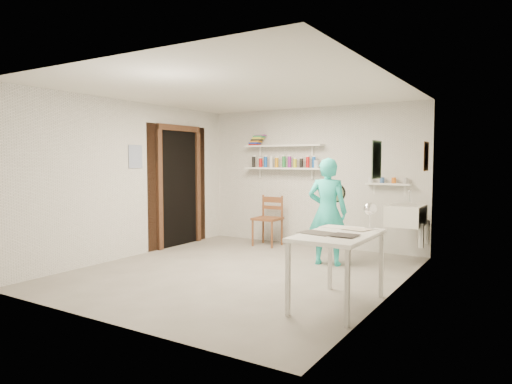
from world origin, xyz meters
The scene contains 27 objects.
floor centered at (0.00, 0.00, -0.01)m, with size 4.00×4.50×0.02m, color slate.
ceiling centered at (0.00, 0.00, 2.41)m, with size 4.00×4.50×0.02m, color silver.
wall_back centered at (0.00, 2.26, 1.20)m, with size 4.00×0.02×2.40m, color silver.
wall_front centered at (0.00, -2.26, 1.20)m, with size 4.00×0.02×2.40m, color silver.
wall_left centered at (-2.01, 0.00, 1.20)m, with size 0.02×4.50×2.40m, color silver.
wall_right centered at (2.01, 0.00, 1.20)m, with size 0.02×4.50×2.40m, color silver.
doorway_recess centered at (-1.99, 1.05, 1.00)m, with size 0.02×0.90×2.00m, color black.
corridor_box centered at (-2.70, 1.05, 1.05)m, with size 1.40×1.50×2.10m, color brown.
door_lintel centered at (-1.97, 1.05, 2.05)m, with size 0.06×1.05×0.10m, color brown.
door_jamb_near centered at (-1.97, 0.55, 1.00)m, with size 0.06×0.10×2.00m, color brown.
door_jamb_far centered at (-1.97, 1.55, 1.00)m, with size 0.06×0.10×2.00m, color brown.
shelf_lower centered at (-0.50, 2.13, 1.35)m, with size 1.50×0.22×0.03m, color white.
shelf_upper centered at (-0.50, 2.13, 1.75)m, with size 1.50×0.22×0.03m, color white.
ledge_shelf centered at (1.35, 2.17, 1.12)m, with size 0.70×0.14×0.03m, color white.
poster_left centered at (-1.99, 0.05, 1.55)m, with size 0.01×0.28×0.36m, color #334C7F.
poster_right_a centered at (1.99, 1.80, 1.55)m, with size 0.01×0.34×0.42m, color #995933.
poster_right_b centered at (1.99, -0.55, 1.50)m, with size 0.01×0.30×0.38m, color #3F724C.
belfast_sink centered at (1.75, 1.70, 0.70)m, with size 0.48×0.60×0.30m, color white.
man centered at (0.82, 1.01, 0.76)m, with size 0.56×0.37×1.53m, color #29CEC3.
wall_clock centered at (0.86, 1.23, 1.02)m, with size 0.27×0.27×0.04m, color beige.
wooden_chair centered at (-0.64, 1.82, 0.47)m, with size 0.44×0.42×0.95m, color brown.
work_table centered at (1.64, -0.67, 0.38)m, with size 0.68×1.13×0.75m, color white.
desk_lamp centered at (1.83, -0.22, 0.97)m, with size 0.14×0.14×0.14m, color white.
spray_cans centered at (-0.50, 2.13, 1.45)m, with size 1.34×0.06×0.17m.
book_stack centered at (-1.04, 2.13, 1.86)m, with size 0.30×0.14×0.20m.
ledge_pots centered at (1.35, 2.17, 1.18)m, with size 0.48×0.07×0.09m.
papers centered at (1.64, -0.67, 0.76)m, with size 0.30×0.22×0.02m.
Camera 1 is at (3.34, -5.02, 1.50)m, focal length 32.00 mm.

